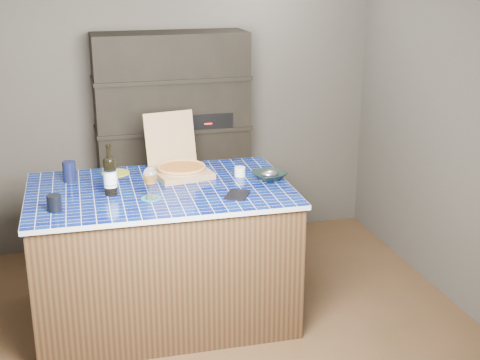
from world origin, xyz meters
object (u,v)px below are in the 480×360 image
object	(u,v)px
mead_bottle	(110,175)
bowl	(269,176)
wine_glass	(150,177)
kitchen_island	(163,253)
dvd_case	(237,195)
pizza_box	(180,167)

from	to	relation	value
mead_bottle	bowl	distance (m)	1.06
wine_glass	bowl	xyz separation A→B (m)	(0.82, 0.17, -0.12)
kitchen_island	dvd_case	world-z (taller)	dvd_case
pizza_box	bowl	xyz separation A→B (m)	(0.56, -0.26, -0.03)
mead_bottle	dvd_case	size ratio (longest dim) A/B	1.80
bowl	wine_glass	bearing A→B (deg)	-168.19
dvd_case	pizza_box	bearing A→B (deg)	145.87
kitchen_island	wine_glass	size ratio (longest dim) A/B	8.51
mead_bottle	wine_glass	distance (m)	0.27
kitchen_island	bowl	size ratio (longest dim) A/B	7.91
mead_bottle	dvd_case	world-z (taller)	mead_bottle
dvd_case	kitchen_island	bearing A→B (deg)	177.50
kitchen_island	mead_bottle	distance (m)	0.67
kitchen_island	mead_bottle	world-z (taller)	mead_bottle
kitchen_island	mead_bottle	bearing A→B (deg)	-172.06
dvd_case	wine_glass	bearing A→B (deg)	-160.55
bowl	dvd_case	bearing A→B (deg)	-138.30
mead_bottle	wine_glass	world-z (taller)	mead_bottle
kitchen_island	wine_glass	world-z (taller)	wine_glass
wine_glass	dvd_case	size ratio (longest dim) A/B	1.11
pizza_box	dvd_case	distance (m)	0.59
wine_glass	mead_bottle	bearing A→B (deg)	147.36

